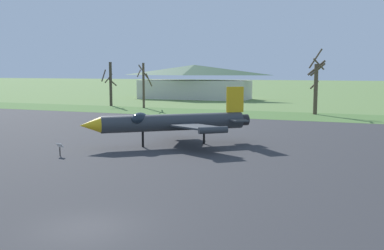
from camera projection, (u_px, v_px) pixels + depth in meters
ground_plane at (86, 230)px, 18.46m from camera, size 600.00×600.00×0.00m
asphalt_apron at (216, 158)px, 33.60m from camera, size 104.42×54.81×0.05m
grass_verge_strip at (291, 116)px, 64.37m from camera, size 164.42×12.00×0.06m
jet_fighter_front_left at (171, 122)px, 38.69m from camera, size 12.65×11.48×5.07m
info_placard_front_left at (60, 148)px, 34.13m from camera, size 0.66×0.38×1.02m
bare_tree_far_left at (110, 83)px, 82.66m from camera, size 2.97×2.86×8.07m
bare_tree_left_of_center at (144, 84)px, 77.67m from camera, size 2.22×2.30×7.84m
bare_tree_center at (316, 84)px, 66.41m from camera, size 2.68×2.74×9.76m
visitor_building at (194, 82)px, 103.74m from camera, size 26.30×10.07×7.84m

